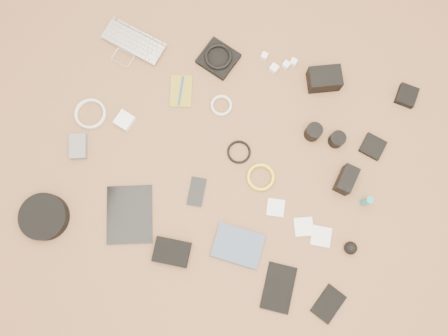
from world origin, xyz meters
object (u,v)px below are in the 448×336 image
(laptop, at_px, (129,49))
(paperback, at_px, (233,263))
(dslr_camera, at_px, (324,79))
(phone, at_px, (197,192))
(headphone_case, at_px, (44,217))
(tablet, at_px, (130,214))

(laptop, height_order, paperback, laptop)
(laptop, bearing_deg, dslr_camera, 18.85)
(phone, bearing_deg, laptop, 126.16)
(paperback, bearing_deg, phone, 43.99)
(dslr_camera, height_order, headphone_case, dslr_camera)
(laptop, xyz_separation_m, dslr_camera, (0.87, 0.09, 0.03))
(dslr_camera, relative_size, tablet, 0.57)
(dslr_camera, bearing_deg, tablet, -150.52)
(laptop, xyz_separation_m, phone, (0.47, -0.53, -0.01))
(tablet, bearing_deg, headphone_case, 179.62)
(tablet, relative_size, paperback, 1.24)
(tablet, bearing_deg, dslr_camera, 32.93)
(laptop, xyz_separation_m, headphone_case, (-0.10, -0.81, 0.02))
(dslr_camera, distance_m, paperback, 0.88)
(tablet, xyz_separation_m, headphone_case, (-0.33, -0.11, 0.02))
(dslr_camera, relative_size, paperback, 0.71)
(headphone_case, bearing_deg, paperback, 2.58)
(dslr_camera, xyz_separation_m, phone, (-0.39, -0.62, -0.04))
(headphone_case, bearing_deg, laptop, 83.24)
(phone, bearing_deg, headphone_case, -159.82)
(headphone_case, bearing_deg, phone, 25.84)
(laptop, distance_m, paperback, 1.04)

